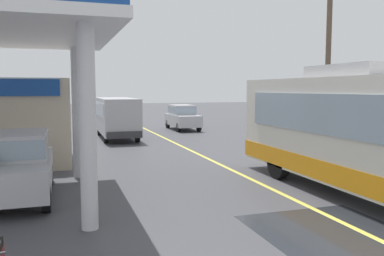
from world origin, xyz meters
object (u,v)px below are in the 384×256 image
object	(u,v)px
car_at_pump	(18,162)
minibus_opposing_lane	(117,114)
car_trailing_behind_bus	(182,116)
coach_bus_main	(380,138)

from	to	relation	value
car_at_pump	minibus_opposing_lane	world-z (taller)	minibus_opposing_lane
car_at_pump	car_trailing_behind_bus	distance (m)	19.27
coach_bus_main	car_at_pump	distance (m)	9.74
minibus_opposing_lane	car_at_pump	bearing A→B (deg)	-108.75
coach_bus_main	minibus_opposing_lane	size ratio (longest dim) A/B	1.80
coach_bus_main	minibus_opposing_lane	world-z (taller)	coach_bus_main
car_at_pump	minibus_opposing_lane	bearing A→B (deg)	71.25
car_trailing_behind_bus	coach_bus_main	bearing A→B (deg)	-91.44
coach_bus_main	car_at_pump	bearing A→B (deg)	159.98
minibus_opposing_lane	car_trailing_behind_bus	world-z (taller)	minibus_opposing_lane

